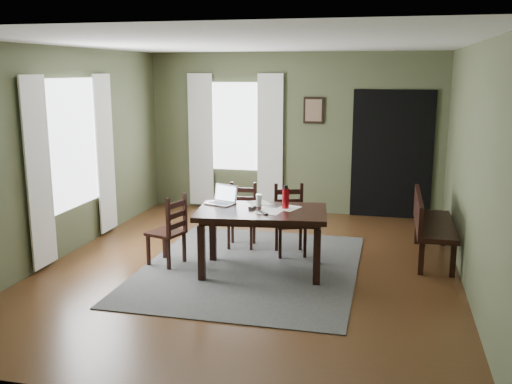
% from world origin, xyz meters
% --- Properties ---
extents(ground, '(5.00, 6.00, 0.01)m').
position_xyz_m(ground, '(0.00, 0.00, -0.01)').
color(ground, '#492C16').
extents(room_shell, '(5.02, 6.02, 2.71)m').
position_xyz_m(room_shell, '(0.00, 0.00, 1.80)').
color(room_shell, '#4B5336').
rests_on(room_shell, ground).
extents(rug, '(2.60, 3.20, 0.01)m').
position_xyz_m(rug, '(0.00, 0.00, 0.01)').
color(rug, '#3F3F3F').
rests_on(rug, ground).
extents(dining_table, '(1.63, 1.10, 0.76)m').
position_xyz_m(dining_table, '(0.17, -0.11, 0.68)').
color(dining_table, black).
rests_on(dining_table, rug).
extents(chair_end, '(0.49, 0.49, 0.89)m').
position_xyz_m(chair_end, '(-1.01, -0.12, 0.44)').
color(chair_end, black).
rests_on(chair_end, rug).
extents(chair_back_left, '(0.42, 0.42, 0.87)m').
position_xyz_m(chair_back_left, '(-0.33, 0.85, 0.43)').
color(chair_back_left, black).
rests_on(chair_back_left, rug).
extents(chair_back_right, '(0.51, 0.51, 0.92)m').
position_xyz_m(chair_back_right, '(0.37, 0.67, 0.45)').
color(chair_back_right, black).
rests_on(chair_back_right, rug).
extents(bench, '(0.48, 1.49, 0.84)m').
position_xyz_m(bench, '(2.14, 0.89, 0.50)').
color(bench, black).
rests_on(bench, ground).
extents(laptop, '(0.40, 0.36, 0.23)m').
position_xyz_m(laptop, '(-0.38, 0.11, 0.83)').
color(laptop, '#B7B7BC').
rests_on(laptop, dining_table).
extents(computer_mouse, '(0.08, 0.11, 0.03)m').
position_xyz_m(computer_mouse, '(0.04, -0.08, 0.79)').
color(computer_mouse, '#3F3F42').
rests_on(computer_mouse, dining_table).
extents(tv_remote, '(0.13, 0.17, 0.02)m').
position_xyz_m(tv_remote, '(0.23, -0.27, 0.78)').
color(tv_remote, black).
rests_on(tv_remote, dining_table).
extents(drinking_glass, '(0.09, 0.09, 0.15)m').
position_xyz_m(drinking_glass, '(0.09, 0.06, 0.85)').
color(drinking_glass, silver).
rests_on(drinking_glass, dining_table).
extents(water_bottle, '(0.10, 0.10, 0.28)m').
position_xyz_m(water_bottle, '(0.43, 0.04, 0.90)').
color(water_bottle, '#A60C14').
rests_on(water_bottle, dining_table).
extents(paper_b, '(0.30, 0.37, 0.00)m').
position_xyz_m(paper_b, '(0.28, -0.16, 0.78)').
color(paper_b, white).
rests_on(paper_b, dining_table).
extents(paper_c, '(0.35, 0.37, 0.00)m').
position_xyz_m(paper_c, '(0.05, 0.23, 0.78)').
color(paper_c, white).
rests_on(paper_c, dining_table).
extents(paper_d, '(0.31, 0.35, 0.00)m').
position_xyz_m(paper_d, '(0.46, 0.05, 0.78)').
color(paper_d, white).
rests_on(paper_d, dining_table).
extents(window_left, '(0.01, 1.30, 1.70)m').
position_xyz_m(window_left, '(-2.47, 0.20, 1.45)').
color(window_left, white).
rests_on(window_left, ground).
extents(window_back, '(1.00, 0.01, 1.50)m').
position_xyz_m(window_back, '(-1.00, 2.97, 1.45)').
color(window_back, white).
rests_on(window_back, ground).
extents(curtain_left_near, '(0.03, 0.48, 2.30)m').
position_xyz_m(curtain_left_near, '(-2.44, -0.62, 1.20)').
color(curtain_left_near, silver).
rests_on(curtain_left_near, ground).
extents(curtain_left_far, '(0.03, 0.48, 2.30)m').
position_xyz_m(curtain_left_far, '(-2.44, 1.02, 1.20)').
color(curtain_left_far, silver).
rests_on(curtain_left_far, ground).
extents(curtain_back_left, '(0.44, 0.03, 2.30)m').
position_xyz_m(curtain_back_left, '(-1.62, 2.94, 1.20)').
color(curtain_back_left, silver).
rests_on(curtain_back_left, ground).
extents(curtain_back_right, '(0.44, 0.03, 2.30)m').
position_xyz_m(curtain_back_right, '(-0.38, 2.94, 1.20)').
color(curtain_back_right, silver).
rests_on(curtain_back_right, ground).
extents(framed_picture, '(0.34, 0.03, 0.44)m').
position_xyz_m(framed_picture, '(0.35, 2.97, 1.75)').
color(framed_picture, black).
rests_on(framed_picture, ground).
extents(doorway_back, '(1.30, 0.03, 2.10)m').
position_xyz_m(doorway_back, '(1.65, 2.97, 1.05)').
color(doorway_back, black).
rests_on(doorway_back, ground).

